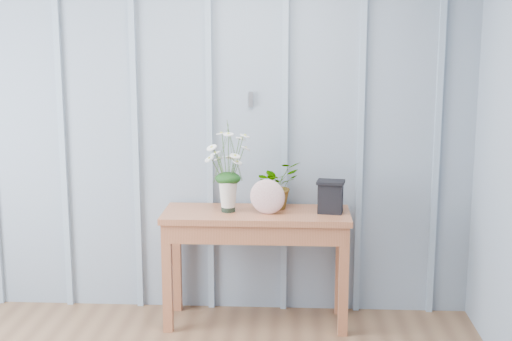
# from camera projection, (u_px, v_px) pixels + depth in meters

# --- Properties ---
(room_shell) EXTENTS (4.00, 4.50, 2.50)m
(room_shell) POSITION_uv_depth(u_px,v_px,m) (121.00, 10.00, 3.31)
(room_shell) COLOR gray
(room_shell) RESTS_ON ground
(sideboard) EXTENTS (1.20, 0.45, 0.75)m
(sideboard) POSITION_uv_depth(u_px,v_px,m) (256.00, 229.00, 4.60)
(sideboard) COLOR #9B5434
(sideboard) RESTS_ON ground
(daisy_vase) EXTENTS (0.40, 0.30, 0.56)m
(daisy_vase) POSITION_uv_depth(u_px,v_px,m) (228.00, 158.00, 4.51)
(daisy_vase) COLOR black
(daisy_vase) RESTS_ON sideboard
(spider_plant) EXTENTS (0.37, 0.36, 0.31)m
(spider_plant) POSITION_uv_depth(u_px,v_px,m) (277.00, 185.00, 4.64)
(spider_plant) COLOR #0F3710
(spider_plant) RESTS_ON sideboard
(felt_disc_vessel) EXTENTS (0.23, 0.10, 0.23)m
(felt_disc_vessel) POSITION_uv_depth(u_px,v_px,m) (267.00, 197.00, 4.50)
(felt_disc_vessel) COLOR #97495B
(felt_disc_vessel) RESTS_ON sideboard
(carved_box) EXTENTS (0.19, 0.16, 0.21)m
(carved_box) POSITION_uv_depth(u_px,v_px,m) (330.00, 196.00, 4.53)
(carved_box) COLOR black
(carved_box) RESTS_ON sideboard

